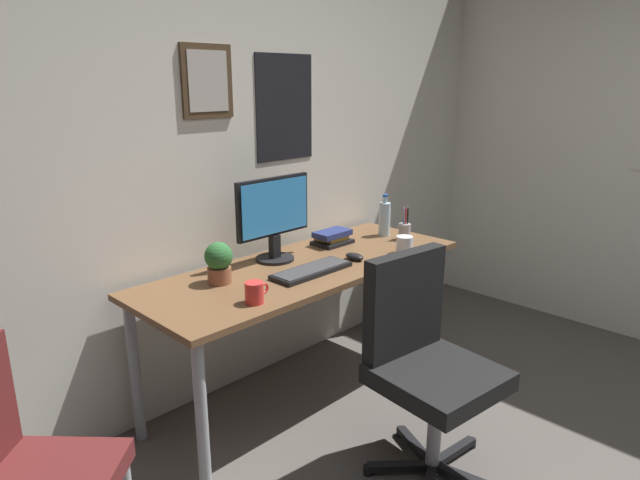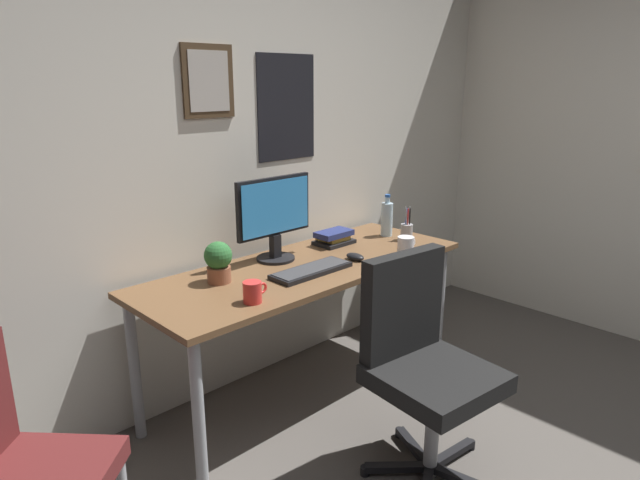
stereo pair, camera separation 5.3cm
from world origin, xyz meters
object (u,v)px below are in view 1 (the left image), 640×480
object	(u,v)px
office_chair	(424,356)
pen_cup	(405,231)
keyboard	(312,270)
computer_mouse	(355,257)
book_stack_left	(332,237)
potted_plant	(219,261)
coffee_mug_near	(405,245)
water_bottle	(385,218)
monitor	(274,215)
side_chair	(18,471)
coffee_mug_far	(255,292)

from	to	relation	value
office_chair	pen_cup	bearing A→B (deg)	41.19
office_chair	keyboard	size ratio (longest dim) A/B	2.21
computer_mouse	book_stack_left	xyz separation A→B (m)	(0.13, 0.28, 0.02)
office_chair	book_stack_left	size ratio (longest dim) A/B	4.24
keyboard	potted_plant	bearing A→B (deg)	152.63
office_chair	computer_mouse	size ratio (longest dim) A/B	8.64
coffee_mug_near	pen_cup	world-z (taller)	pen_cup
office_chair	potted_plant	world-z (taller)	office_chair
water_bottle	pen_cup	size ratio (longest dim) A/B	1.26
monitor	water_bottle	bearing A→B (deg)	-7.93
side_chair	book_stack_left	size ratio (longest dim) A/B	3.91
side_chair	pen_cup	bearing A→B (deg)	5.39
pen_cup	coffee_mug_near	bearing A→B (deg)	-143.56
side_chair	potted_plant	bearing A→B (deg)	20.47
monitor	coffee_mug_near	xyz separation A→B (m)	(0.57, -0.41, -0.19)
monitor	potted_plant	distance (m)	0.43
book_stack_left	coffee_mug_near	bearing A→B (deg)	-70.08
water_bottle	book_stack_left	distance (m)	0.38
keyboard	water_bottle	world-z (taller)	water_bottle
side_chair	water_bottle	size ratio (longest dim) A/B	3.47
computer_mouse	coffee_mug_far	bearing A→B (deg)	-173.43
keyboard	coffee_mug_far	size ratio (longest dim) A/B	3.64
potted_plant	coffee_mug_near	bearing A→B (deg)	-19.13
computer_mouse	water_bottle	distance (m)	0.53
side_chair	potted_plant	world-z (taller)	potted_plant
office_chair	pen_cup	world-z (taller)	office_chair
pen_cup	book_stack_left	world-z (taller)	pen_cup
keyboard	coffee_mug_far	bearing A→B (deg)	-167.05
keyboard	monitor	bearing A→B (deg)	88.51
pen_cup	book_stack_left	xyz separation A→B (m)	(-0.37, 0.24, -0.02)
coffee_mug_far	book_stack_left	xyz separation A→B (m)	(0.87, 0.37, -0.01)
monitor	computer_mouse	size ratio (longest dim) A/B	4.18
water_bottle	book_stack_left	size ratio (longest dim) A/B	1.13
side_chair	book_stack_left	world-z (taller)	side_chair
office_chair	water_bottle	distance (m)	1.19
office_chair	pen_cup	size ratio (longest dim) A/B	4.75
computer_mouse	water_bottle	xyz separation A→B (m)	(0.49, 0.19, 0.09)
computer_mouse	coffee_mug_far	world-z (taller)	coffee_mug_far
coffee_mug_near	book_stack_left	xyz separation A→B (m)	(-0.15, 0.40, -0.01)
book_stack_left	water_bottle	bearing A→B (deg)	-15.09
office_chair	coffee_mug_near	size ratio (longest dim) A/B	7.43
pen_cup	monitor	bearing A→B (deg)	162.33
monitor	pen_cup	distance (m)	0.85
office_chair	book_stack_left	distance (m)	1.05
potted_plant	pen_cup	size ratio (longest dim) A/B	0.98
computer_mouse	coffee_mug_near	xyz separation A→B (m)	(0.28, -0.12, 0.03)
coffee_mug_far	potted_plant	distance (m)	0.31
side_chair	monitor	bearing A→B (deg)	17.85
book_stack_left	monitor	bearing A→B (deg)	178.30
side_chair	pen_cup	distance (m)	2.25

